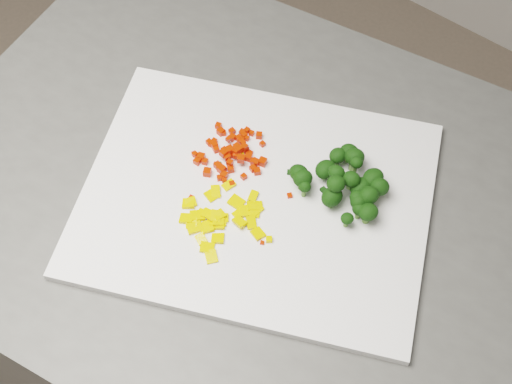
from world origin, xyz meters
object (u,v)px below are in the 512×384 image
Objects in this scene: counter_block at (266,322)px; pepper_pile at (220,219)px; carrot_pile at (230,149)px; broccoli_pile at (342,179)px; cutting_board at (256,198)px.

pepper_pile is (-0.03, -0.08, 0.47)m from counter_block.
broccoli_pile is (0.16, 0.05, 0.01)m from carrot_pile.
carrot_pile is at bearing 121.93° from pepper_pile.
pepper_pile is 0.97× the size of broccoli_pile.
counter_block is at bearing -137.21° from broccoli_pile.
broccoli_pile reaches higher than carrot_pile.
carrot_pile is at bearing 156.07° from cutting_board.
cutting_board is 0.07m from pepper_pile.
carrot_pile is 0.17m from broccoli_pile.
counter_block is 9.60× the size of carrot_pile.
carrot_pile reaches higher than cutting_board.
carrot_pile is 0.86× the size of pepper_pile.
cutting_board reaches higher than counter_block.
pepper_pile is (0.06, -0.09, -0.01)m from carrot_pile.
counter_block is 2.13× the size of cutting_board.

